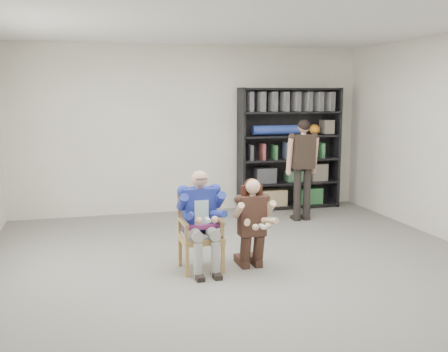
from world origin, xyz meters
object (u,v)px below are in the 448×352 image
object	(u,v)px
armchair	(201,232)
kneeling_woman	(253,224)
seated_man	(201,221)
bookshelf	(289,149)
standing_man	(303,171)

from	to	relation	value
armchair	kneeling_woman	size ratio (longest dim) A/B	0.84
seated_man	kneeling_woman	xyz separation A→B (m)	(0.58, -0.12, -0.05)
kneeling_woman	bookshelf	distance (m)	3.43
kneeling_woman	bookshelf	world-z (taller)	bookshelf
seated_man	kneeling_woman	distance (m)	0.59
bookshelf	standing_man	size ratio (longest dim) A/B	1.31
armchair	kneeling_woman	bearing A→B (deg)	-12.81
armchair	kneeling_woman	xyz separation A→B (m)	(0.58, -0.12, 0.08)
armchair	seated_man	xyz separation A→B (m)	(0.00, -0.00, 0.13)
kneeling_woman	armchair	bearing A→B (deg)	167.19
seated_man	bookshelf	bearing A→B (deg)	50.95
armchair	standing_man	world-z (taller)	standing_man
seated_man	kneeling_woman	bearing A→B (deg)	-12.81
kneeling_woman	bookshelf	xyz separation A→B (m)	(1.64, 2.96, 0.52)
seated_man	bookshelf	distance (m)	3.64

